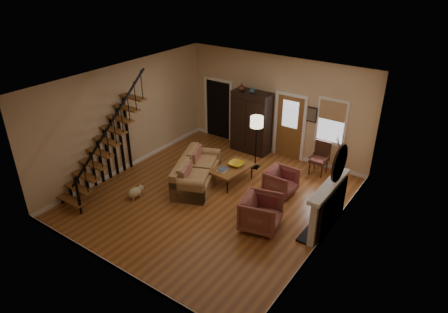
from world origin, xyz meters
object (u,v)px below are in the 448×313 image
Objects in this scene: sofa at (197,172)px; side_chair at (319,159)px; armchair_left at (261,213)px; coffee_table at (232,175)px; armchair_right at (281,182)px; floor_lamp at (256,143)px; armoire at (251,122)px.

sofa is 3.74m from side_chair.
side_chair is (0.08, 3.36, 0.08)m from armchair_left.
coffee_table is 1.50m from armchair_right.
side_chair is at bearing -15.78° from armchair_left.
armchair_right is 0.79× the size of side_chair.
armchair_right is 0.47× the size of floor_lamp.
floor_lamp is (0.88, 1.85, 0.45)m from sofa.
sofa is 1.05m from coffee_table.
armoire is at bearing 20.36° from armchair_left.
floor_lamp reaches higher than coffee_table.
sofa is 2.10m from floor_lamp.
coffee_table is at bearing 18.35° from sofa.
floor_lamp reaches higher than sofa.
armoire reaches higher than floor_lamp.
armoire reaches higher than armchair_right.
armoire is 2.06× the size of side_chair.
sofa is at bearing 114.03° from armchair_right.
floor_lamp is 1.98m from side_chair.
armchair_right is at bearing 0.18° from sofa.
floor_lamp is (0.76, -0.97, -0.19)m from armoire.
armchair_left is (2.47, -3.56, -0.62)m from armoire.
coffee_table is (0.66, -2.14, -0.80)m from armoire.
armoire is 1.25m from floor_lamp.
armoire reaches higher than armchair_left.
floor_lamp is (0.10, 1.17, 0.61)m from coffee_table.
sofa is 2.32× the size of armchair_left.
sofa is 2.44m from armchair_right.
coffee_table is 1.37× the size of armchair_left.
sofa is 1.27× the size of floor_lamp.
side_chair reaches higher than sofa.
armoire is 0.95× the size of sofa.
armchair_left is 3.13m from floor_lamp.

